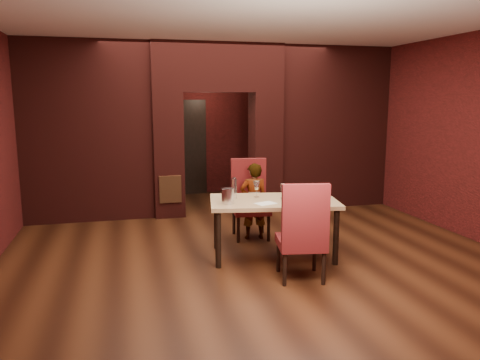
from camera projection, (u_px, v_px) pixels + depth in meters
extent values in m
plane|color=#402010|center=(244.00, 242.00, 7.23)|extent=(8.00, 8.00, 0.00)
cube|color=silver|center=(245.00, 27.00, 6.68)|extent=(7.00, 8.00, 0.04)
cube|color=maroon|center=(200.00, 124.00, 10.77)|extent=(7.00, 0.04, 3.20)
cube|color=maroon|center=(396.00, 187.00, 3.14)|extent=(7.00, 0.04, 3.20)
cube|color=maroon|center=(447.00, 134.00, 7.80)|extent=(0.04, 8.00, 3.20)
cube|color=maroon|center=(168.00, 155.00, 8.71)|extent=(0.55, 0.55, 2.30)
cube|color=maroon|center=(265.00, 152.00, 9.17)|extent=(0.55, 0.55, 2.30)
cube|color=maroon|center=(217.00, 68.00, 8.67)|extent=(2.45, 0.55, 0.90)
cube|color=maroon|center=(87.00, 132.00, 8.29)|extent=(2.28, 0.35, 3.20)
cube|color=maroon|center=(332.00, 128.00, 9.44)|extent=(2.28, 0.35, 3.20)
cube|color=#AD5E32|center=(170.00, 189.00, 8.53)|extent=(0.40, 0.03, 0.50)
cube|color=black|center=(184.00, 149.00, 10.71)|extent=(0.90, 0.08, 2.10)
cube|color=black|center=(184.00, 149.00, 10.68)|extent=(1.02, 0.04, 2.22)
cube|color=tan|center=(273.00, 228.00, 6.51)|extent=(1.87, 1.25, 0.81)
cube|color=maroon|center=(251.00, 199.00, 7.35)|extent=(0.61, 0.61, 1.24)
cube|color=maroon|center=(301.00, 230.00, 5.67)|extent=(0.64, 0.64, 1.22)
imported|color=white|center=(254.00, 201.00, 7.31)|extent=(0.45, 0.31, 1.20)
cube|color=white|center=(266.00, 203.00, 6.20)|extent=(0.31, 0.27, 0.00)
cylinder|color=silver|center=(228.00, 196.00, 6.17)|extent=(0.17, 0.17, 0.21)
cylinder|color=white|center=(234.00, 188.00, 6.44)|extent=(0.07, 0.07, 0.31)
imported|color=#296C23|center=(298.00, 221.00, 7.74)|extent=(0.44, 0.42, 0.39)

